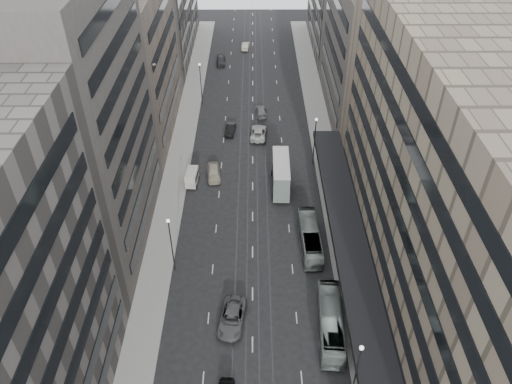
{
  "coord_description": "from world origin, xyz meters",
  "views": [
    {
      "loc": [
        0.22,
        -30.97,
        46.24
      ],
      "look_at": [
        0.48,
        20.57,
        5.53
      ],
      "focal_mm": 35.0,
      "sensor_mm": 36.0,
      "label": 1
    }
  ],
  "objects_px": {
    "double_decker": "(281,174)",
    "sedan_2": "(232,318)",
    "bus_near": "(330,322)",
    "panel_van": "(192,177)",
    "bus_far": "(310,237)"
  },
  "relations": [
    {
      "from": "double_decker",
      "to": "sedan_2",
      "type": "bearing_deg",
      "value": -103.69
    },
    {
      "from": "sedan_2",
      "to": "double_decker",
      "type": "bearing_deg",
      "value": 83.05
    },
    {
      "from": "bus_near",
      "to": "double_decker",
      "type": "bearing_deg",
      "value": -77.09
    },
    {
      "from": "bus_near",
      "to": "double_decker",
      "type": "relative_size",
      "value": 1.23
    },
    {
      "from": "panel_van",
      "to": "sedan_2",
      "type": "distance_m",
      "value": 26.71
    },
    {
      "from": "bus_far",
      "to": "sedan_2",
      "type": "bearing_deg",
      "value": 50.44
    },
    {
      "from": "bus_near",
      "to": "panel_van",
      "type": "height_order",
      "value": "bus_near"
    },
    {
      "from": "bus_near",
      "to": "panel_van",
      "type": "relative_size",
      "value": 2.89
    },
    {
      "from": "panel_van",
      "to": "bus_near",
      "type": "bearing_deg",
      "value": -53.05
    },
    {
      "from": "bus_near",
      "to": "bus_far",
      "type": "bearing_deg",
      "value": -82.13
    },
    {
      "from": "bus_far",
      "to": "double_decker",
      "type": "height_order",
      "value": "double_decker"
    },
    {
      "from": "bus_near",
      "to": "bus_far",
      "type": "height_order",
      "value": "bus_near"
    },
    {
      "from": "panel_van",
      "to": "bus_far",
      "type": "bearing_deg",
      "value": -35.31
    },
    {
      "from": "sedan_2",
      "to": "panel_van",
      "type": "bearing_deg",
      "value": 112.75
    },
    {
      "from": "bus_far",
      "to": "double_decker",
      "type": "xyz_separation_m",
      "value": [
        -3.26,
        12.43,
        1.12
      ]
    }
  ]
}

